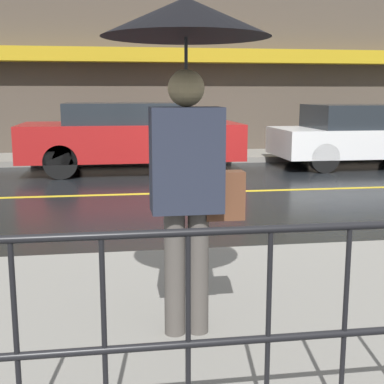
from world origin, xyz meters
name	(u,v)px	position (x,y,z in m)	size (l,w,h in m)	color
ground_plane	(218,192)	(0.00, 0.00, 0.00)	(80.00, 80.00, 0.00)	black
sidewalk_near	(359,311)	(0.00, -5.24, 0.07)	(28.00, 3.10, 0.13)	gray
sidewalk_far	(181,157)	(0.00, 4.64, 0.07)	(28.00, 1.90, 0.13)	gray
lane_marking	(218,192)	(0.00, 0.00, 0.00)	(25.20, 0.12, 0.01)	gold
building_storefront	(176,56)	(0.00, 5.71, 2.61)	(28.00, 0.85, 5.22)	#4C4238
pedestrian	(187,77)	(-1.31, -5.54, 1.73)	(0.99, 0.99, 2.05)	#4C4742
car_red	(130,136)	(-1.36, 2.69, 0.76)	(4.56, 1.93, 1.45)	maroon
car_white	(360,135)	(3.82, 2.69, 0.71)	(3.95, 1.87, 1.39)	silver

